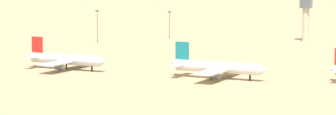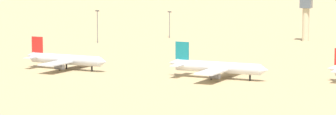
# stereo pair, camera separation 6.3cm
# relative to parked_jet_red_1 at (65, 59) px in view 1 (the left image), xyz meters

# --- Properties ---
(ground) EXTENTS (4000.00, 4000.00, 0.00)m
(ground) POSITION_rel_parked_jet_red_1_xyz_m (54.42, 6.07, -3.68)
(ground) COLOR tan
(parked_jet_red_1) EXTENTS (33.95, 28.79, 11.21)m
(parked_jet_red_1) POSITION_rel_parked_jet_red_1_xyz_m (0.00, 0.00, 0.00)
(parked_jet_red_1) COLOR silver
(parked_jet_red_1) RESTS_ON ground
(parked_jet_teal_2) EXTENTS (35.42, 29.91, 11.69)m
(parked_jet_teal_2) POSITION_rel_parked_jet_red_1_xyz_m (56.88, -2.78, 0.16)
(parked_jet_teal_2) COLOR silver
(parked_jet_teal_2) RESTS_ON ground
(control_tower) EXTENTS (5.20, 5.20, 19.90)m
(control_tower) POSITION_rel_parked_jet_red_1_xyz_m (60.70, 127.79, 8.33)
(control_tower) COLOR #C6B793
(control_tower) RESTS_ON ground
(light_pole_mid) EXTENTS (1.80, 0.50, 12.94)m
(light_pole_mid) POSITION_rel_parked_jet_red_1_xyz_m (-4.19, 119.88, 3.96)
(light_pole_mid) COLOR #59595E
(light_pole_mid) RESTS_ON ground
(light_pole_east) EXTENTS (1.80, 0.50, 15.07)m
(light_pole_east) POSITION_rel_parked_jet_red_1_xyz_m (-26.85, 85.73, 5.06)
(light_pole_east) COLOR #59595E
(light_pole_east) RESTS_ON ground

